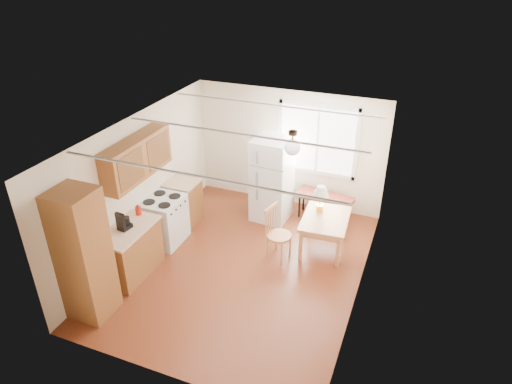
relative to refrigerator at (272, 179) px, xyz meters
The scene contains 11 objects.
room_shell 1.80m from the refrigerator, 86.74° to the right, with size 4.60×5.60×2.62m.
kitchen_run 2.89m from the refrigerator, 124.04° to the right, with size 0.65×3.40×2.20m.
window_unit 1.21m from the refrigerator, 45.68° to the left, with size 1.64×0.05×1.51m.
pendant_light 2.09m from the refrigerator, 59.47° to the right, with size 0.26×0.26×0.40m.
refrigerator is the anchor object (origin of this frame).
bench 1.15m from the refrigerator, 19.53° to the left, with size 1.20×0.59×0.53m.
dining_table 1.50m from the refrigerator, 29.29° to the right, with size 0.88×1.13×0.67m.
chair 1.37m from the refrigerator, 67.84° to the right, with size 0.46×0.46×0.99m.
table_lamp 1.24m from the refrigerator, 24.23° to the right, with size 0.29×0.29×0.50m.
coffee_maker 3.09m from the refrigerator, 121.65° to the right, with size 0.20×0.24×0.33m.
kettle 2.73m from the refrigerator, 127.67° to the right, with size 0.10×0.10×0.20m.
Camera 1 is at (2.58, -5.90, 5.00)m, focal length 32.00 mm.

